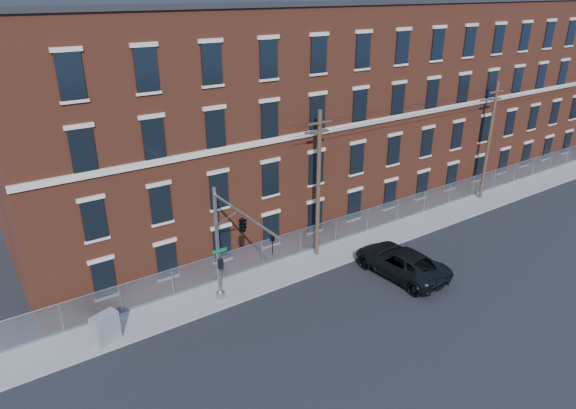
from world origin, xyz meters
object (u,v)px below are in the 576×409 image
(traffic_signal_mast, at_px, (236,232))
(utility_pole_near, at_px, (318,183))
(pickup_truck, at_px, (401,262))
(utility_cabinet, at_px, (106,328))

(traffic_signal_mast, height_order, utility_pole_near, utility_pole_near)
(traffic_signal_mast, height_order, pickup_truck, traffic_signal_mast)
(traffic_signal_mast, relative_size, utility_cabinet, 4.20)
(utility_pole_near, relative_size, pickup_truck, 1.57)
(traffic_signal_mast, distance_m, utility_pole_near, 8.70)
(utility_pole_near, xyz_separation_m, pickup_truck, (2.87, -5.06, -4.45))
(utility_pole_near, xyz_separation_m, utility_cabinet, (-14.72, -1.40, -4.39))
(traffic_signal_mast, bearing_deg, pickup_truck, -8.59)
(utility_cabinet, bearing_deg, utility_pole_near, -14.85)
(pickup_truck, height_order, utility_cabinet, utility_cabinet)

